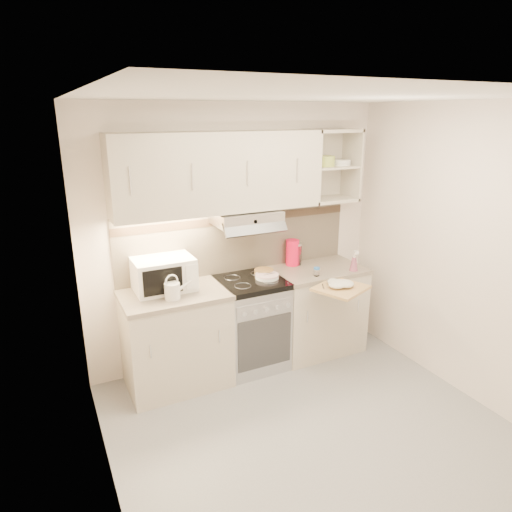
{
  "coord_description": "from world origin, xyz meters",
  "views": [
    {
      "loc": [
        -1.73,
        -2.54,
        2.4
      ],
      "look_at": [
        -0.02,
        0.95,
        1.18
      ],
      "focal_mm": 32.0,
      "sensor_mm": 36.0,
      "label": 1
    }
  ],
  "objects": [
    {
      "name": "bread_loaf",
      "position": [
        0.18,
        1.18,
        0.92
      ],
      "size": [
        0.19,
        0.19,
        0.05
      ],
      "primitive_type": "cylinder",
      "color": "olive",
      "rests_on": "electric_range"
    },
    {
      "name": "ground",
      "position": [
        0.0,
        0.0,
        0.0
      ],
      "size": [
        3.0,
        3.0,
        0.0
      ],
      "primitive_type": "plane",
      "color": "gray",
      "rests_on": "ground"
    },
    {
      "name": "watering_can",
      "position": [
        -0.79,
        0.97,
        0.98
      ],
      "size": [
        0.26,
        0.13,
        0.22
      ],
      "rotation": [
        0.0,
        0.0,
        0.12
      ],
      "color": "silver",
      "rests_on": "worktop_left"
    },
    {
      "name": "electric_range",
      "position": [
        0.0,
        1.1,
        0.45
      ],
      "size": [
        0.6,
        0.6,
        0.9
      ],
      "color": "#B7B7BC",
      "rests_on": "ground"
    },
    {
      "name": "plate_stack",
      "position": [
        0.15,
        1.06,
        0.92
      ],
      "size": [
        0.22,
        0.22,
        0.05
      ],
      "rotation": [
        0.0,
        0.0,
        -0.34
      ],
      "color": "white",
      "rests_on": "electric_range"
    },
    {
      "name": "room_shell",
      "position": [
        0.0,
        0.37,
        1.63
      ],
      "size": [
        3.04,
        2.84,
        2.52
      ],
      "color": "silver",
      "rests_on": "ground"
    },
    {
      "name": "pink_pitcher",
      "position": [
        0.57,
        1.3,
        1.03
      ],
      "size": [
        0.14,
        0.13,
        0.27
      ],
      "rotation": [
        0.0,
        0.0,
        -0.26
      ],
      "color": "#FF0B3C",
      "rests_on": "worktop_right"
    },
    {
      "name": "worktop_left",
      "position": [
        -0.75,
        1.1,
        0.88
      ],
      "size": [
        0.92,
        0.62,
        0.04
      ],
      "primitive_type": "cube",
      "color": "gray",
      "rests_on": "base_cabinet_left"
    },
    {
      "name": "spray_bottle",
      "position": [
        1.03,
        0.88,
        0.99
      ],
      "size": [
        0.08,
        0.08,
        0.22
      ],
      "rotation": [
        0.0,
        0.0,
        -0.33
      ],
      "color": "pink",
      "rests_on": "worktop_right"
    },
    {
      "name": "dish_towel",
      "position": [
        0.63,
        0.63,
        0.92
      ],
      "size": [
        0.35,
        0.33,
        0.07
      ],
      "primitive_type": null,
      "rotation": [
        0.0,
        0.0,
        0.43
      ],
      "color": "white",
      "rests_on": "cutting_board"
    },
    {
      "name": "cutting_board",
      "position": [
        0.67,
        0.6,
        0.87
      ],
      "size": [
        0.56,
        0.53,
        0.02
      ],
      "primitive_type": "cube",
      "rotation": [
        0.0,
        0.0,
        0.4
      ],
      "color": "tan",
      "rests_on": "base_cabinet_right"
    },
    {
      "name": "microwave",
      "position": [
        -0.8,
        1.22,
        1.05
      ],
      "size": [
        0.52,
        0.39,
        0.29
      ],
      "rotation": [
        0.0,
        0.0,
        0.01
      ],
      "color": "white",
      "rests_on": "worktop_left"
    },
    {
      "name": "base_cabinet_right",
      "position": [
        0.75,
        1.1,
        0.43
      ],
      "size": [
        0.9,
        0.6,
        0.86
      ],
      "primitive_type": "cube",
      "color": "beige",
      "rests_on": "ground"
    },
    {
      "name": "worktop_right",
      "position": [
        0.75,
        1.1,
        0.88
      ],
      "size": [
        0.92,
        0.62,
        0.04
      ],
      "primitive_type": "cube",
      "color": "gray",
      "rests_on": "base_cabinet_right"
    },
    {
      "name": "base_cabinet_left",
      "position": [
        -0.75,
        1.1,
        0.43
      ],
      "size": [
        0.9,
        0.6,
        0.86
      ],
      "primitive_type": "cube",
      "color": "beige",
      "rests_on": "ground"
    },
    {
      "name": "glass_jar",
      "position": [
        0.61,
        1.3,
        1.02
      ],
      "size": [
        0.12,
        0.12,
        0.23
      ],
      "rotation": [
        0.0,
        0.0,
        0.32
      ],
      "color": "white",
      "rests_on": "worktop_right"
    },
    {
      "name": "spice_jar",
      "position": [
        0.61,
        0.91,
        0.94
      ],
      "size": [
        0.06,
        0.06,
        0.09
      ],
      "rotation": [
        0.0,
        0.0,
        0.43
      ],
      "color": "silver",
      "rests_on": "worktop_right"
    }
  ]
}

